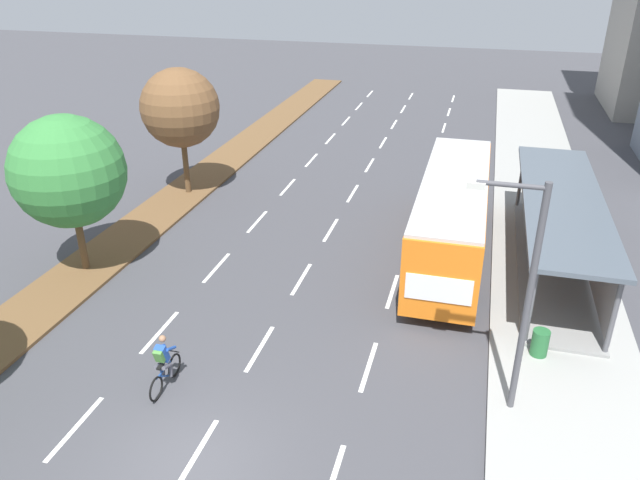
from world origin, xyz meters
TOP-DOWN VIEW (x-y plane):
  - ground_plane at (0.00, 0.00)m, footprint 140.00×140.00m
  - median_strip at (-8.30, 20.00)m, footprint 2.60×52.00m
  - sidewalk_right at (9.25, 20.00)m, footprint 4.50×52.00m
  - lane_divider_left at (-3.50, 18.72)m, footprint 0.14×48.44m
  - lane_divider_center at (0.00, 18.72)m, footprint 0.14×48.44m
  - lane_divider_right at (3.50, 18.72)m, footprint 0.14×48.44m
  - bus_shelter at (9.53, 12.97)m, footprint 2.90×12.35m
  - bus at (5.25, 12.87)m, footprint 2.54×11.29m
  - cyclist at (-1.95, 2.48)m, footprint 0.46×1.82m
  - median_tree_second at (-8.34, 8.02)m, footprint 4.15×4.15m
  - median_tree_third at (-8.11, 16.50)m, footprint 3.80×3.80m
  - streetlight at (7.42, 4.05)m, footprint 1.91×0.24m
  - trash_bin at (8.45, 6.68)m, footprint 0.52×0.52m

SIDE VIEW (x-z plane):
  - ground_plane at x=0.00m, z-range 0.00..0.00m
  - lane_divider_left at x=-3.50m, z-range 0.00..0.01m
  - lane_divider_center at x=0.00m, z-range 0.00..0.01m
  - lane_divider_right at x=3.50m, z-range 0.00..0.01m
  - median_strip at x=-8.30m, z-range 0.00..0.12m
  - sidewalk_right at x=9.25m, z-range 0.00..0.15m
  - trash_bin at x=8.45m, z-range 0.15..1.00m
  - cyclist at x=-1.95m, z-range -0.06..1.65m
  - bus_shelter at x=9.53m, z-range 0.44..3.30m
  - bus at x=5.25m, z-range 0.38..3.75m
  - streetlight at x=7.42m, z-range 0.64..7.14m
  - median_tree_second at x=-8.34m, z-range 1.05..7.09m
  - median_tree_third at x=-8.11m, z-range 1.31..7.52m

